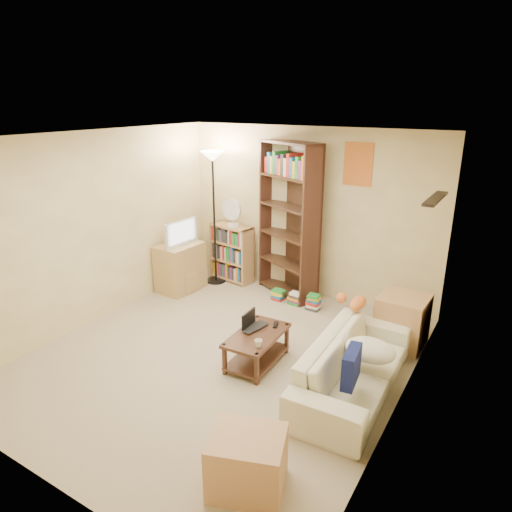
% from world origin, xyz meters
% --- Properties ---
extents(room, '(4.50, 4.54, 2.52)m').
position_xyz_m(room, '(0.00, 0.01, 1.62)').
color(room, tan).
rests_on(room, ground).
extents(sofa, '(1.98, 0.88, 0.56)m').
position_xyz_m(sofa, '(1.54, 0.15, 0.28)').
color(sofa, beige).
rests_on(sofa, ground).
extents(navy_pillow, '(0.16, 0.38, 0.33)m').
position_xyz_m(navy_pillow, '(1.64, -0.26, 0.54)').
color(navy_pillow, '#131A53').
rests_on(navy_pillow, sofa).
extents(cream_blanket, '(0.52, 0.37, 0.22)m').
position_xyz_m(cream_blanket, '(1.67, 0.21, 0.48)').
color(cream_blanket, silver).
rests_on(cream_blanket, sofa).
extents(tabby_cat, '(0.44, 0.17, 0.15)m').
position_xyz_m(tabby_cat, '(1.26, 0.89, 0.64)').
color(tabby_cat, orange).
rests_on(tabby_cat, sofa).
extents(coffee_table, '(0.50, 0.86, 0.37)m').
position_xyz_m(coffee_table, '(0.43, 0.07, 0.23)').
color(coffee_table, '#47241B').
rests_on(coffee_table, ground).
extents(laptop, '(0.44, 0.36, 0.03)m').
position_xyz_m(laptop, '(0.39, 0.15, 0.39)').
color(laptop, black).
rests_on(laptop, coffee_table).
extents(laptop_screen, '(0.02, 0.28, 0.19)m').
position_xyz_m(laptop_screen, '(0.27, 0.15, 0.49)').
color(laptop_screen, white).
rests_on(laptop_screen, laptop).
extents(mug, '(0.10, 0.10, 0.08)m').
position_xyz_m(mug, '(0.59, -0.16, 0.41)').
color(mug, silver).
rests_on(mug, coffee_table).
extents(tv_remote, '(0.09, 0.16, 0.02)m').
position_xyz_m(tv_remote, '(0.51, 0.36, 0.38)').
color(tv_remote, black).
rests_on(tv_remote, coffee_table).
extents(tv_stand, '(0.54, 0.73, 0.74)m').
position_xyz_m(tv_stand, '(-1.70, 1.28, 0.37)').
color(tv_stand, tan).
rests_on(tv_stand, ground).
extents(television, '(0.69, 0.18, 0.39)m').
position_xyz_m(television, '(-1.70, 1.28, 0.94)').
color(television, black).
rests_on(television, tv_stand).
extents(tall_bookshelf, '(1.09, 0.74, 2.30)m').
position_xyz_m(tall_bookshelf, '(-0.19, 2.02, 1.21)').
color(tall_bookshelf, '#3D2017').
rests_on(tall_bookshelf, ground).
extents(short_bookshelf, '(0.76, 0.39, 0.93)m').
position_xyz_m(short_bookshelf, '(-1.23, 2.03, 0.47)').
color(short_bookshelf, tan).
rests_on(short_bookshelf, ground).
extents(desk_fan, '(0.33, 0.19, 0.45)m').
position_xyz_m(desk_fan, '(-1.18, 1.98, 1.17)').
color(desk_fan, white).
rests_on(desk_fan, short_bookshelf).
extents(floor_lamp, '(0.36, 0.36, 2.12)m').
position_xyz_m(floor_lamp, '(-1.42, 1.83, 1.69)').
color(floor_lamp, black).
rests_on(floor_lamp, ground).
extents(side_table, '(0.58, 0.58, 0.63)m').
position_xyz_m(side_table, '(1.71, 1.36, 0.32)').
color(side_table, tan).
rests_on(side_table, ground).
extents(end_cabinet, '(0.69, 0.63, 0.47)m').
position_xyz_m(end_cabinet, '(1.27, -1.47, 0.24)').
color(end_cabinet, tan).
rests_on(end_cabinet, ground).
extents(book_stacks, '(0.78, 0.18, 0.23)m').
position_xyz_m(book_stacks, '(0.14, 1.70, 0.10)').
color(book_stacks, red).
rests_on(book_stacks, ground).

